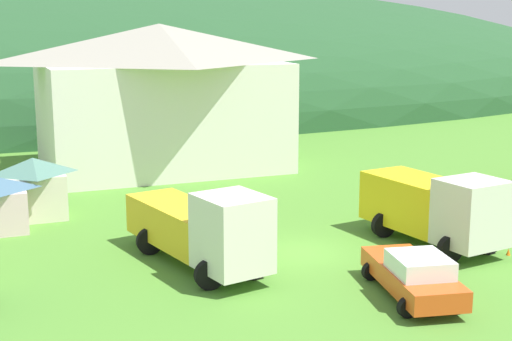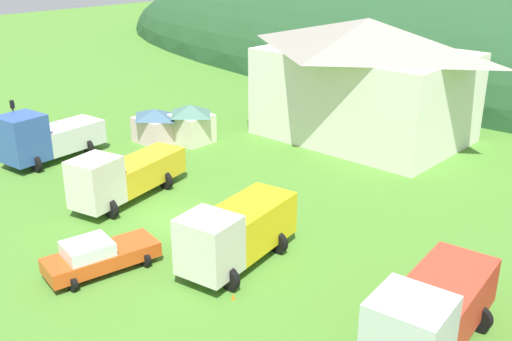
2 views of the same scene
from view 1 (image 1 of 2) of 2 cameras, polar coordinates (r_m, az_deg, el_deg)
The scene contains 8 objects.
ground_plane at distance 30.84m, azimuth 3.44°, elevation -6.29°, with size 200.00×200.00×0.00m, color #4C842D.
forested_hill_backdrop at distance 86.01m, azimuth -13.17°, elevation 5.04°, with size 140.90×60.00×27.03m, color #234C28.
depot_building at distance 47.76m, azimuth -7.32°, elevation 5.81°, with size 15.69×11.21×9.11m.
play_shed_cream at distance 37.22m, azimuth -16.64°, elevation -1.21°, with size 3.03×2.78×2.94m.
heavy_rig_striped at distance 28.54m, azimuth -4.11°, elevation -4.40°, with size 3.98×8.29×3.30m.
flatbed_truck_yellow at distance 32.15m, azimuth 13.63°, elevation -2.67°, with size 3.81×7.00×3.21m.
service_pickup_orange at distance 26.35m, azimuth 11.99°, elevation -7.81°, with size 3.03×5.48×1.66m.
traffic_cone_near_pickup at distance 32.13m, azimuth 18.77°, elevation -6.16°, with size 0.36×0.36×0.55m, color orange.
Camera 1 is at (-12.50, -26.55, 9.51)m, focal length 52.16 mm.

